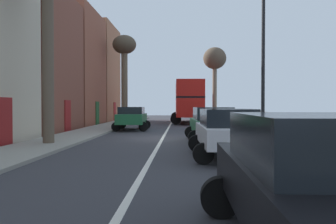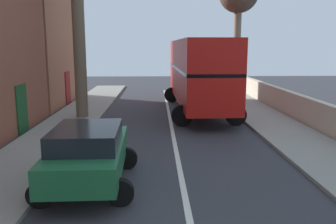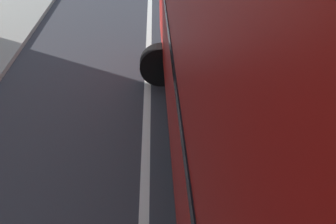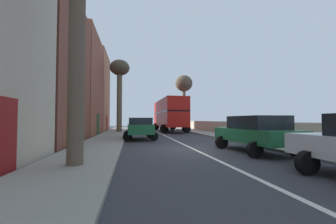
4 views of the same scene
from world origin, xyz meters
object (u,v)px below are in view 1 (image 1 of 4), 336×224
Objects in this scene: parked_car_green_right_2 at (212,122)px; street_tree_left_2 at (124,53)px; parked_car_green_left_0 at (132,117)px; parked_car_black_right_4 at (313,177)px; parked_car_white_right_3 at (226,130)px; lamppost_right at (263,55)px; double_decker_bus at (188,100)px; street_tree_right_3 at (215,61)px.

street_tree_left_2 reaches higher than parked_car_green_right_2.
parked_car_green_left_0 is 20.83m from parked_car_black_right_4.
lamppost_right is (1.80, 2.47, 2.87)m from parked_car_white_right_3.
double_decker_bus is at bearing 16.03° from street_tree_left_2.
lamppost_right reaches higher than double_decker_bus.
double_decker_bus is 21.28m from lamppost_right.
parked_car_green_right_2 is at bearing 122.03° from lamppost_right.
parked_car_white_right_3 is 4.19m from lamppost_right.
double_decker_bus is 1.71× the size of lamppost_right.
lamppost_right is (1.80, 10.07, 2.86)m from parked_car_black_right_4.
parked_car_white_right_3 is at bearing -126.08° from lamppost_right.
lamppost_right is at bearing 79.86° from parked_car_black_right_4.
double_decker_bus is 6.99m from street_tree_right_3.
street_tree_left_2 is at bearing 103.50° from parked_car_black_right_4.
parked_car_white_right_3 is 7.60m from parked_car_black_right_4.
parked_car_black_right_4 is 36.08m from street_tree_right_3.
street_tree_left_2 reaches higher than parked_car_white_right_3.
parked_car_green_right_2 reaches higher than parked_car_green_left_0.
parked_car_black_right_4 reaches higher than parked_car_green_left_0.
parked_car_green_right_2 is at bearing -95.85° from street_tree_right_3.
parked_car_white_right_3 is 0.53× the size of street_tree_left_2.
parked_car_green_left_0 is 17.95m from street_tree_right_3.
double_decker_bus is 2.40× the size of parked_car_white_right_3.
parked_car_green_right_2 is 1.05× the size of parked_car_black_right_4.
parked_car_white_right_3 is (-0.00, -5.34, -0.01)m from parked_car_green_right_2.
double_decker_bus reaches higher than parked_car_white_right_3.
street_tree_right_3 is 1.31× the size of lamppost_right.
parked_car_black_right_4 is at bearing -76.12° from parked_car_green_left_0.
double_decker_bus is 2.45× the size of parked_car_black_right_4.
parked_car_white_right_3 is at bearing -72.05° from street_tree_left_2.
street_tree_left_2 reaches higher than parked_car_green_left_0.
street_tree_left_2 is (-7.04, 29.35, 5.87)m from parked_car_black_right_4.
lamppost_right reaches higher than parked_car_white_right_3.
parked_car_white_right_3 is (0.80, -23.54, -1.42)m from double_decker_bus.
parked_car_black_right_4 is (0.80, -31.14, -1.41)m from double_decker_bus.
parked_car_green_right_2 is 4.43m from lamppost_right.
street_tree_right_3 reaches higher than parked_car_black_right_4.
street_tree_right_3 is (9.36, 6.17, 0.01)m from street_tree_left_2.
parked_car_green_left_0 is 0.50× the size of street_tree_right_3.
parked_car_green_right_2 is at bearing -55.53° from parked_car_green_left_0.
lamppost_right is at bearing -65.35° from street_tree_left_2.
parked_car_green_right_2 is 0.73× the size of lamppost_right.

